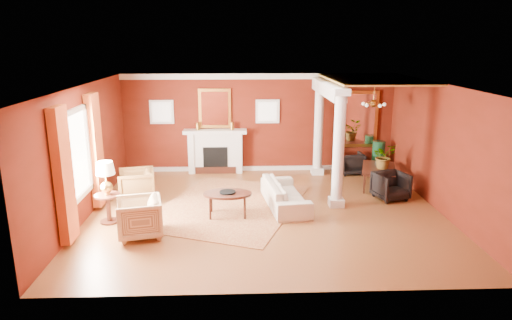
{
  "coord_description": "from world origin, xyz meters",
  "views": [
    {
      "loc": [
        -0.61,
        -9.86,
        3.86
      ],
      "look_at": [
        -0.21,
        0.33,
        1.15
      ],
      "focal_mm": 32.0,
      "sensor_mm": 36.0,
      "label": 1
    }
  ],
  "objects_px": {
    "coffee_table": "(228,195)",
    "dining_table": "(380,172)",
    "sofa": "(285,190)",
    "armchair_stripe": "(139,216)",
    "side_table": "(106,183)",
    "armchair_leopard": "(136,184)"
  },
  "relations": [
    {
      "from": "coffee_table",
      "to": "dining_table",
      "type": "bearing_deg",
      "value": 25.79
    },
    {
      "from": "coffee_table",
      "to": "dining_table",
      "type": "xyz_separation_m",
      "value": [
        4.03,
        1.95,
        -0.08
      ]
    },
    {
      "from": "sofa",
      "to": "armchair_stripe",
      "type": "xyz_separation_m",
      "value": [
        -3.1,
        -1.59,
        0.03
      ]
    },
    {
      "from": "sofa",
      "to": "armchair_stripe",
      "type": "height_order",
      "value": "armchair_stripe"
    },
    {
      "from": "armchair_leopard",
      "to": "side_table",
      "type": "distance_m",
      "value": 1.51
    },
    {
      "from": "sofa",
      "to": "coffee_table",
      "type": "bearing_deg",
      "value": 105.13
    },
    {
      "from": "armchair_stripe",
      "to": "side_table",
      "type": "xyz_separation_m",
      "value": [
        -0.82,
        0.76,
        0.46
      ]
    },
    {
      "from": "sofa",
      "to": "coffee_table",
      "type": "height_order",
      "value": "sofa"
    },
    {
      "from": "armchair_stripe",
      "to": "coffee_table",
      "type": "xyz_separation_m",
      "value": [
        1.75,
        1.03,
        0.06
      ]
    },
    {
      "from": "dining_table",
      "to": "coffee_table",
      "type": "bearing_deg",
      "value": 132.22
    },
    {
      "from": "armchair_leopard",
      "to": "coffee_table",
      "type": "relative_size",
      "value": 0.79
    },
    {
      "from": "sofa",
      "to": "coffee_table",
      "type": "relative_size",
      "value": 1.92
    },
    {
      "from": "armchair_leopard",
      "to": "armchair_stripe",
      "type": "distance_m",
      "value": 2.21
    },
    {
      "from": "side_table",
      "to": "armchair_stripe",
      "type": "bearing_deg",
      "value": -42.69
    },
    {
      "from": "armchair_leopard",
      "to": "coffee_table",
      "type": "bearing_deg",
      "value": 52.32
    },
    {
      "from": "coffee_table",
      "to": "dining_table",
      "type": "distance_m",
      "value": 4.48
    },
    {
      "from": "sofa",
      "to": "dining_table",
      "type": "xyz_separation_m",
      "value": [
        2.68,
        1.39,
        0.01
      ]
    },
    {
      "from": "coffee_table",
      "to": "armchair_stripe",
      "type": "bearing_deg",
      "value": -149.46
    },
    {
      "from": "dining_table",
      "to": "armchair_leopard",
      "type": "bearing_deg",
      "value": 113.92
    },
    {
      "from": "coffee_table",
      "to": "dining_table",
      "type": "relative_size",
      "value": 0.72
    },
    {
      "from": "sofa",
      "to": "armchair_stripe",
      "type": "relative_size",
      "value": 2.37
    },
    {
      "from": "armchair_stripe",
      "to": "dining_table",
      "type": "xyz_separation_m",
      "value": [
        5.78,
        2.98,
        -0.02
      ]
    }
  ]
}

